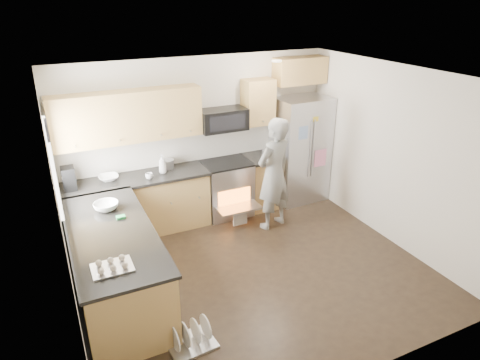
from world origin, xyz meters
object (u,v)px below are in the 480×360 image
stove_range (226,176)px  dish_rack (191,339)px  refrigerator (299,150)px  person (274,174)px

stove_range → dish_rack: (-1.56, -2.61, -0.59)m
dish_rack → refrigerator: bearing=41.2°
refrigerator → person: 1.18m
person → dish_rack: (-2.06, -1.89, -0.82)m
person → dish_rack: bearing=24.5°
refrigerator → dish_rack: bearing=-140.6°
dish_rack → person: bearing=42.6°
person → refrigerator: bearing=-160.1°
stove_range → person: size_ratio=1.00×
stove_range → dish_rack: 3.10m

